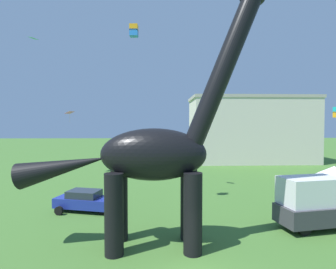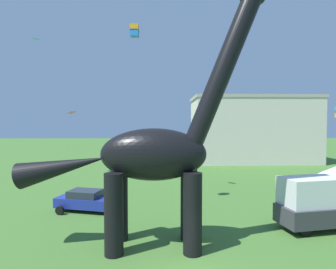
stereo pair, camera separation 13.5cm
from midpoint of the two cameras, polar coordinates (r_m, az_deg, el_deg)
dinosaur_sculpture at (r=14.27m, az=-3.01°, el=-4.19°), size 12.93×2.74×13.51m
parked_sedan_left at (r=21.79m, az=-16.82°, el=-13.01°), size 4.51×2.75×1.55m
parked_box_truck at (r=19.73m, az=29.74°, el=-12.27°), size 5.88×3.06×3.20m
festival_canopy_tent at (r=26.61m, az=31.88°, el=-6.67°), size 3.15×3.15×3.00m
kite_high_left at (r=37.28m, az=-19.51°, el=4.35°), size 1.13×1.33×1.45m
kite_near_high at (r=40.22m, az=-25.98°, el=17.61°), size 1.17×1.33×0.21m
kite_trailing at (r=27.96m, az=7.66°, el=1.07°), size 0.99×0.93×0.24m
kite_far_left at (r=21.74m, az=-6.83°, el=20.80°), size 0.63×0.63×0.86m
background_building_block at (r=49.45m, az=17.36°, el=1.03°), size 20.80×9.69×11.23m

